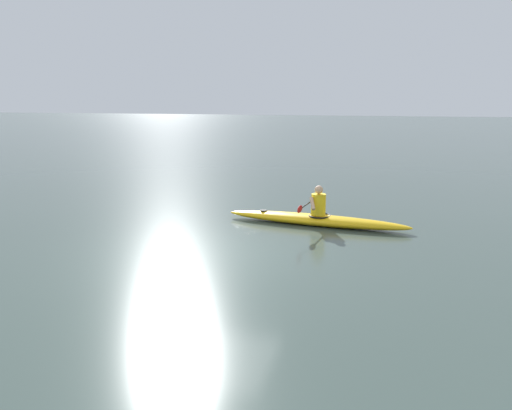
{
  "coord_description": "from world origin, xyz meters",
  "views": [
    {
      "loc": [
        -3.5,
        9.81,
        3.22
      ],
      "look_at": [
        -0.92,
        0.07,
        1.07
      ],
      "focal_mm": 35.74,
      "sensor_mm": 36.0,
      "label": 1
    }
  ],
  "objects": [
    {
      "name": "kayak",
      "position": [
        -1.75,
        -2.79,
        0.14
      ],
      "size": [
        4.81,
        1.19,
        0.28
      ],
      "color": "#EAB214",
      "rests_on": "ground"
    },
    {
      "name": "ground_plane",
      "position": [
        0.0,
        0.0,
        0.0
      ],
      "size": [
        160.0,
        160.0,
        0.0
      ],
      "primitive_type": "plane",
      "color": "#384742"
    },
    {
      "name": "kayaker",
      "position": [
        -1.78,
        -2.79,
        0.59
      ],
      "size": [
        0.54,
        2.33,
        0.75
      ],
      "color": "yellow",
      "rests_on": "kayak"
    }
  ]
}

